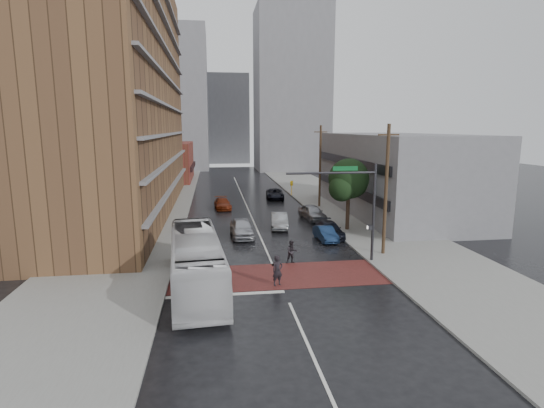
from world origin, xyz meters
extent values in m
plane|color=black|center=(0.00, 0.00, 0.00)|extent=(160.00, 160.00, 0.00)
cube|color=maroon|center=(0.00, 0.50, 0.01)|extent=(14.00, 5.00, 0.02)
cube|color=gray|center=(-11.50, 25.00, 0.07)|extent=(9.00, 90.00, 0.15)
cube|color=gray|center=(11.50, 25.00, 0.07)|extent=(9.00, 90.00, 0.15)
cube|color=brown|center=(-14.00, 24.00, 14.00)|extent=(10.00, 44.00, 28.00)
cube|color=maroon|center=(-12.00, 54.00, 3.50)|extent=(8.00, 16.00, 7.00)
cube|color=gray|center=(16.50, 20.00, 4.50)|extent=(11.00, 26.00, 9.00)
cube|color=gray|center=(-14.00, 78.00, 16.00)|extent=(18.00, 16.00, 32.00)
cube|color=gray|center=(14.00, 72.00, 18.00)|extent=(16.00, 14.00, 36.00)
cube|color=gray|center=(0.00, 95.00, 12.00)|extent=(12.00, 10.00, 24.00)
cylinder|color=#332319|center=(8.50, 12.00, 2.00)|extent=(0.36, 0.36, 4.00)
sphere|color=black|center=(8.50, 12.00, 5.00)|extent=(3.80, 3.80, 3.80)
sphere|color=black|center=(7.60, 11.20, 4.20)|extent=(2.40, 2.40, 2.40)
sphere|color=black|center=(9.30, 12.80, 4.40)|extent=(2.60, 2.60, 2.60)
cylinder|color=#2D2D33|center=(7.30, 2.50, 3.60)|extent=(0.20, 0.20, 7.20)
cylinder|color=#2D2D33|center=(4.10, 2.50, 6.60)|extent=(6.40, 0.16, 0.16)
imported|color=gold|center=(1.30, 2.50, 5.60)|extent=(0.20, 0.16, 1.00)
cube|color=#0C5926|center=(5.10, 2.50, 6.90)|extent=(1.80, 0.05, 0.30)
cube|color=#2D2D33|center=(7.05, 2.50, 2.60)|extent=(0.30, 0.30, 0.35)
cylinder|color=#473321|center=(8.80, 4.00, 5.00)|extent=(0.26, 0.26, 10.00)
cube|color=#473321|center=(8.80, 4.00, 9.20)|extent=(1.60, 0.12, 0.12)
cylinder|color=#473321|center=(8.80, 24.00, 5.00)|extent=(0.26, 0.26, 10.00)
cube|color=#473321|center=(8.80, 24.00, 9.20)|extent=(1.60, 0.12, 0.12)
imported|color=silver|center=(-5.23, -1.00, 1.71)|extent=(3.90, 12.45, 3.41)
imported|color=black|center=(-0.26, -1.22, 0.96)|extent=(0.82, 0.68, 1.93)
imported|color=black|center=(1.44, 3.00, 0.85)|extent=(0.89, 0.73, 1.69)
imported|color=#B2B3BA|center=(-1.65, 11.01, 0.83)|extent=(2.13, 4.94, 1.66)
imported|color=#96999D|center=(2.23, 13.89, 0.74)|extent=(2.08, 4.65, 1.48)
imported|color=maroon|center=(-3.03, 24.68, 0.65)|extent=(2.17, 4.61, 1.30)
imported|color=black|center=(4.31, 31.11, 0.70)|extent=(2.74, 5.21, 1.40)
imported|color=navy|center=(5.50, 8.77, 0.62)|extent=(1.52, 3.85, 1.25)
imported|color=black|center=(6.19, 10.00, 0.66)|extent=(2.04, 4.63, 1.32)
imported|color=#93959A|center=(6.30, 17.17, 0.80)|extent=(2.56, 4.93, 1.60)
camera|label=1|loc=(-4.06, -26.08, 9.72)|focal=28.00mm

